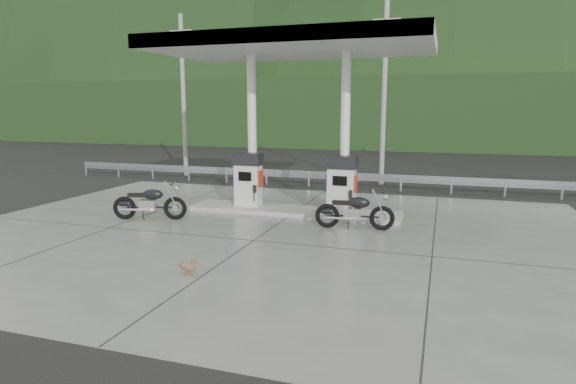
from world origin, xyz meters
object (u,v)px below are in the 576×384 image
(gas_pump_left, at_px, (248,180))
(motorcycle_left, at_px, (150,203))
(gas_pump_right, at_px, (342,184))
(duck, at_px, (188,267))
(motorcycle_right, at_px, (354,212))

(gas_pump_left, distance_m, motorcycle_left, 3.31)
(gas_pump_right, bearing_deg, motorcycle_left, -158.64)
(motorcycle_left, distance_m, duck, 5.54)
(gas_pump_left, bearing_deg, motorcycle_right, -20.19)
(motorcycle_left, bearing_deg, gas_pump_left, 26.11)
(duck, bearing_deg, gas_pump_left, 104.35)
(gas_pump_left, height_order, motorcycle_right, gas_pump_left)
(motorcycle_left, xyz_separation_m, motorcycle_right, (6.30, 0.77, -0.01))
(motorcycle_left, bearing_deg, gas_pump_right, 5.19)
(gas_pump_right, relative_size, motorcycle_left, 0.83)
(motorcycle_right, bearing_deg, gas_pump_right, 109.01)
(gas_pump_right, bearing_deg, motorcycle_right, -64.42)
(motorcycle_left, bearing_deg, motorcycle_right, -9.22)
(motorcycle_right, bearing_deg, gas_pump_left, 153.24)
(motorcycle_right, xyz_separation_m, duck, (-2.62, -4.90, -0.34))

